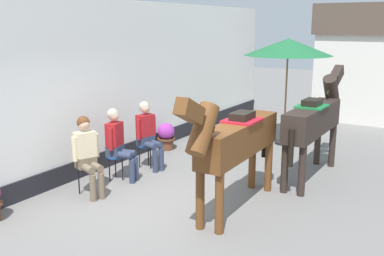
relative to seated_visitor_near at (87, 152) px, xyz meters
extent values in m
plane|color=slate|center=(1.61, 3.28, -0.78)|extent=(40.00, 40.00, 0.00)
cube|color=white|center=(-0.94, 1.78, 0.92)|extent=(0.30, 14.00, 3.40)
cube|color=black|center=(-0.92, 1.78, -0.60)|extent=(0.34, 14.00, 0.36)
cube|color=silver|center=(3.01, 9.40, 0.52)|extent=(3.20, 2.40, 2.60)
cube|color=brown|center=(3.01, 9.40, 2.27)|extent=(3.40, 2.60, 0.90)
cylinder|color=black|center=(-0.06, 0.02, -0.31)|extent=(0.34, 0.34, 0.03)
cylinder|color=black|center=(0.07, -0.02, -0.55)|extent=(0.02, 0.02, 0.45)
cylinder|color=black|center=(-0.09, 0.16, -0.55)|extent=(0.02, 0.02, 0.45)
cylinder|color=black|center=(-0.17, -0.07, -0.55)|extent=(0.02, 0.02, 0.45)
cube|color=brown|center=(-0.06, 0.02, -0.20)|extent=(0.33, 0.38, 0.20)
cube|color=beige|center=(-0.06, 0.02, 0.12)|extent=(0.32, 0.39, 0.44)
sphere|color=tan|center=(-0.06, 0.02, 0.47)|extent=(0.20, 0.20, 0.20)
sphere|color=#593319|center=(-0.08, 0.03, 0.50)|extent=(0.22, 0.22, 0.22)
cylinder|color=brown|center=(0.14, 0.03, -0.25)|extent=(0.40, 0.25, 0.13)
cylinder|color=brown|center=(0.32, -0.03, -0.55)|extent=(0.11, 0.11, 0.46)
cylinder|color=brown|center=(0.09, -0.12, -0.25)|extent=(0.40, 0.25, 0.13)
cylinder|color=brown|center=(0.27, -0.18, -0.55)|extent=(0.11, 0.11, 0.46)
cylinder|color=beige|center=(0.02, 0.20, 0.07)|extent=(0.09, 0.09, 0.42)
cylinder|color=beige|center=(-0.11, -0.17, 0.07)|extent=(0.09, 0.09, 0.42)
cylinder|color=#194C99|center=(-0.11, 0.84, -0.31)|extent=(0.34, 0.34, 0.03)
cylinder|color=black|center=(0.02, 0.87, -0.55)|extent=(0.02, 0.02, 0.45)
cylinder|color=black|center=(-0.21, 0.94, -0.55)|extent=(0.02, 0.02, 0.45)
cylinder|color=black|center=(-0.15, 0.71, -0.55)|extent=(0.02, 0.02, 0.45)
cube|color=#2D3851|center=(-0.11, 0.84, -0.20)|extent=(0.31, 0.37, 0.20)
cube|color=maroon|center=(-0.11, 0.84, 0.12)|extent=(0.29, 0.38, 0.44)
sphere|color=tan|center=(-0.11, 0.84, 0.47)|extent=(0.20, 0.20, 0.20)
sphere|color=#B2A38E|center=(-0.13, 0.84, 0.50)|extent=(0.22, 0.22, 0.22)
cylinder|color=#2D3851|center=(0.05, 0.96, -0.25)|extent=(0.40, 0.21, 0.13)
cylinder|color=#2D3851|center=(0.24, 1.01, -0.55)|extent=(0.11, 0.11, 0.46)
cylinder|color=#2D3851|center=(0.09, 0.81, -0.25)|extent=(0.40, 0.21, 0.13)
cylinder|color=#2D3851|center=(0.28, 0.85, -0.55)|extent=(0.11, 0.11, 0.46)
cylinder|color=maroon|center=(-0.14, 1.04, 0.07)|extent=(0.09, 0.09, 0.42)
cylinder|color=maroon|center=(-0.05, 0.65, 0.07)|extent=(0.09, 0.09, 0.42)
cylinder|color=#194C99|center=(-0.07, 1.75, -0.31)|extent=(0.34, 0.34, 0.03)
cylinder|color=black|center=(0.06, 1.72, -0.55)|extent=(0.02, 0.02, 0.45)
cylinder|color=black|center=(-0.12, 1.88, -0.55)|extent=(0.02, 0.02, 0.45)
cylinder|color=black|center=(-0.17, 1.64, -0.55)|extent=(0.02, 0.02, 0.45)
cube|color=#2D3851|center=(-0.07, 1.75, -0.20)|extent=(0.31, 0.37, 0.20)
cube|color=maroon|center=(-0.07, 1.75, 0.12)|extent=(0.29, 0.38, 0.44)
sphere|color=tan|center=(-0.07, 1.75, 0.47)|extent=(0.20, 0.20, 0.20)
sphere|color=#B2A38E|center=(-0.09, 1.75, 0.50)|extent=(0.22, 0.22, 0.22)
cylinder|color=#2D3851|center=(0.13, 1.78, -0.25)|extent=(0.40, 0.21, 0.13)
cylinder|color=#2D3851|center=(0.31, 1.74, -0.55)|extent=(0.11, 0.11, 0.46)
cylinder|color=#2D3851|center=(0.09, 1.63, -0.25)|extent=(0.40, 0.21, 0.13)
cylinder|color=#2D3851|center=(0.28, 1.58, -0.55)|extent=(0.11, 0.11, 0.46)
cylinder|color=maroon|center=(-0.01, 1.94, 0.07)|extent=(0.09, 0.09, 0.42)
cylinder|color=maroon|center=(-0.10, 1.55, 0.07)|extent=(0.09, 0.09, 0.42)
cube|color=brown|center=(2.46, 0.85, 0.38)|extent=(0.50, 2.21, 0.52)
cylinder|color=brown|center=(2.64, -0.13, -0.33)|extent=(0.13, 0.13, 0.90)
cylinder|color=brown|center=(2.33, -0.13, -0.33)|extent=(0.13, 0.13, 0.90)
cylinder|color=brown|center=(2.59, 1.81, -0.33)|extent=(0.13, 0.13, 0.90)
cylinder|color=brown|center=(2.28, 1.81, -0.33)|extent=(0.13, 0.13, 0.90)
cylinder|color=brown|center=(2.49, -0.35, 0.77)|extent=(0.30, 0.64, 0.73)
cube|color=brown|center=(2.50, -0.69, 1.08)|extent=(0.19, 0.53, 0.40)
cube|color=black|center=(2.49, -0.33, 0.91)|extent=(0.06, 0.63, 0.48)
cylinder|color=black|center=(2.43, 1.99, 0.11)|extent=(0.10, 0.10, 0.65)
cube|color=red|center=(2.46, 0.95, 0.66)|extent=(0.51, 0.61, 0.03)
cube|color=black|center=(2.46, 0.95, 0.73)|extent=(0.29, 0.45, 0.12)
cube|color=#2D231E|center=(3.03, 2.84, 0.38)|extent=(0.46, 2.20, 0.52)
cylinder|color=#2D231E|center=(2.88, 3.82, -0.33)|extent=(0.13, 0.13, 0.90)
cylinder|color=#2D231E|center=(3.19, 3.82, -0.33)|extent=(0.13, 0.13, 0.90)
cylinder|color=#2D231E|center=(2.87, 1.88, -0.33)|extent=(0.13, 0.13, 0.90)
cylinder|color=#2D231E|center=(3.18, 1.88, -0.33)|extent=(0.13, 0.13, 0.90)
cylinder|color=#2D231E|center=(3.04, 4.04, 0.77)|extent=(0.28, 0.63, 0.73)
cube|color=#2D231E|center=(3.04, 4.38, 1.08)|extent=(0.18, 0.53, 0.40)
cube|color=black|center=(3.04, 4.02, 0.91)|extent=(0.04, 0.63, 0.48)
cylinder|color=black|center=(3.02, 1.70, 0.11)|extent=(0.10, 0.10, 0.65)
cube|color=#197238|center=(3.03, 2.74, 0.66)|extent=(0.50, 0.60, 0.03)
cube|color=black|center=(3.03, 2.74, 0.73)|extent=(0.28, 0.44, 0.12)
cylinder|color=brown|center=(-0.50, 3.09, -0.64)|extent=(0.34, 0.34, 0.28)
cylinder|color=brown|center=(-0.50, 3.09, -0.52)|extent=(0.43, 0.43, 0.04)
sphere|color=purple|center=(-0.50, 3.09, -0.34)|extent=(0.40, 0.40, 0.40)
cylinder|color=black|center=(1.71, 5.04, -0.75)|extent=(0.44, 0.44, 0.06)
cylinder|color=olive|center=(1.71, 5.04, 0.32)|extent=(0.04, 0.04, 2.20)
cone|color=#1E6638|center=(1.71, 5.04, 1.60)|extent=(2.10, 2.10, 0.40)
camera|label=1|loc=(5.39, -5.34, 2.15)|focal=41.87mm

